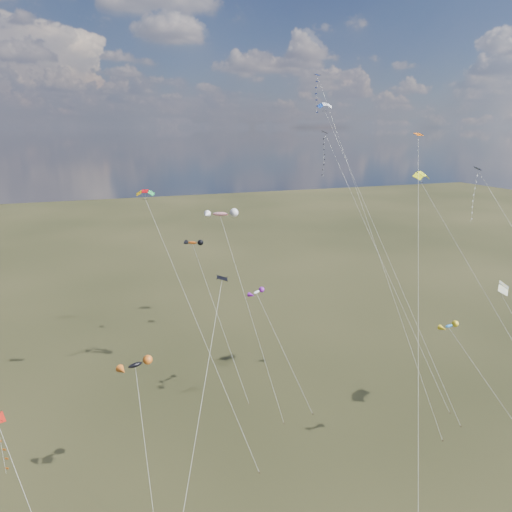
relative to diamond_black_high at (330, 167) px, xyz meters
name	(u,v)px	position (x,y,z in m)	size (l,w,h in m)	color
diamond_black_high	(330,167)	(0.00, 0.00, 0.00)	(6.87, 23.37, 32.42)	black
diamond_navy_tall	(326,118)	(-2.90, -3.57, 6.49)	(5.40, 24.05, 39.56)	#091850
diamond_black_mid	(205,378)	(-25.32, -29.18, -12.24)	(9.41, 15.21, 21.51)	black
diamond_red_low	(4,451)	(-39.55, -26.21, -17.01)	(4.63, 6.82, 13.29)	#B71A0E
diamond_navy_right	(483,208)	(10.59, -17.68, -3.67)	(5.76, 23.66, 28.49)	#0E1847
diamond_orange_center	(418,280)	(-6.68, -28.52, -7.03)	(13.92, 22.19, 32.39)	#EB5E08
parafoil_yellow	(423,175)	(5.07, -13.44, -0.09)	(6.08, 24.54, 28.23)	yellow
parafoil_blue_white	(326,106)	(2.08, 5.97, 8.41)	(4.44, 30.93, 36.84)	blue
parafoil_striped	(504,285)	(9.73, -22.76, -11.32)	(3.86, 14.40, 17.00)	yellow
parafoil_tricolor	(146,193)	(-26.03, -2.83, -2.19)	(8.43, 21.21, 26.07)	#F6B70A
novelty_black_orange	(135,366)	(-29.69, -19.77, -15.39)	(2.94, 10.22, 12.68)	black
novelty_orange_black	(193,244)	(-19.96, 0.53, -9.66)	(5.18, 13.39, 18.43)	orange
novelty_white_purple	(257,293)	(-14.37, -9.54, -13.86)	(5.94, 7.58, 14.11)	silver
novelty_redwhite_stripe	(220,214)	(-16.85, -2.47, -5.36)	(5.42, 15.61, 22.88)	red
novelty_blue_yellow	(450,327)	(0.06, -25.70, -13.60)	(8.17, 9.55, 14.43)	#1E66B1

